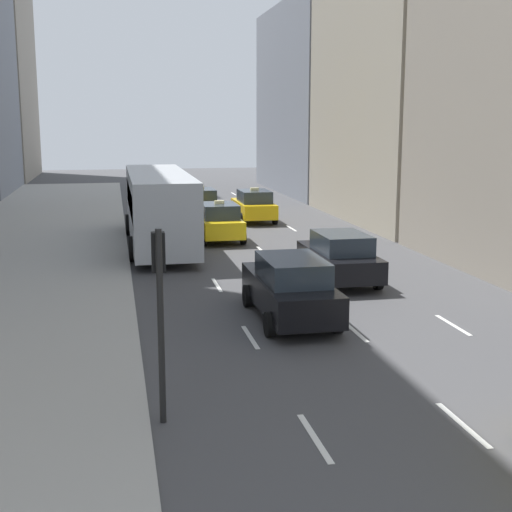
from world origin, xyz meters
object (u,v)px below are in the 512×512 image
(taxi_lead, at_px, (219,222))
(taxi_third, at_px, (254,206))
(taxi_second, at_px, (200,204))
(traffic_light_pole, at_px, (160,294))
(sedan_silver_behind, at_px, (290,288))
(city_bus, at_px, (158,206))
(sedan_black_near, at_px, (340,257))

(taxi_lead, distance_m, taxi_third, 6.52)
(taxi_second, xyz_separation_m, traffic_light_pole, (-3.95, -27.13, 1.53))
(sedan_silver_behind, bearing_deg, taxi_second, 90.00)
(sedan_silver_behind, bearing_deg, city_bus, 102.62)
(sedan_silver_behind, relative_size, city_bus, 0.43)
(sedan_black_near, distance_m, city_bus, 10.05)
(taxi_lead, xyz_separation_m, traffic_light_pole, (-3.95, -19.76, 1.53))
(taxi_third, xyz_separation_m, city_bus, (-5.61, -6.96, 0.91))
(taxi_second, xyz_separation_m, sedan_silver_behind, (0.00, -21.00, 0.03))
(taxi_third, bearing_deg, traffic_light_pole, -104.74)
(taxi_second, distance_m, city_bus, 8.94)
(sedan_silver_behind, height_order, traffic_light_pole, traffic_light_pole)
(sedan_black_near, bearing_deg, taxi_second, 99.51)
(taxi_lead, bearing_deg, traffic_light_pole, -101.30)
(taxi_second, bearing_deg, city_bus, -108.44)
(taxi_lead, bearing_deg, sedan_black_near, -73.33)
(sedan_black_near, xyz_separation_m, sedan_silver_behind, (-2.80, -4.28, 0.04))
(sedan_black_near, relative_size, sedan_silver_behind, 0.92)
(taxi_third, xyz_separation_m, sedan_silver_behind, (-2.80, -19.52, 0.03))
(sedan_black_near, bearing_deg, taxi_lead, 106.67)
(sedan_silver_behind, relative_size, traffic_light_pole, 1.38)
(traffic_light_pole, bearing_deg, taxi_lead, 78.70)
(sedan_silver_behind, bearing_deg, taxi_third, 81.84)
(sedan_silver_behind, bearing_deg, traffic_light_pole, -122.79)
(taxi_second, relative_size, traffic_light_pole, 1.22)
(taxi_lead, relative_size, taxi_second, 1.00)
(sedan_silver_behind, distance_m, city_bus, 12.90)
(taxi_third, bearing_deg, sedan_silver_behind, -98.16)
(traffic_light_pole, bearing_deg, taxi_second, 81.72)
(taxi_third, bearing_deg, sedan_black_near, -90.00)
(taxi_second, bearing_deg, sedan_black_near, -80.49)
(taxi_third, relative_size, traffic_light_pole, 1.22)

